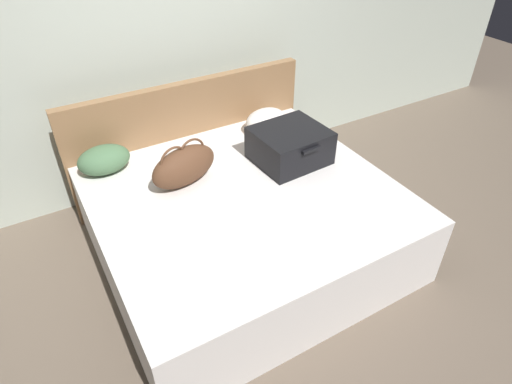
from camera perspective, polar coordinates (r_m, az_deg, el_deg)
ground_plane at (r=3.08m, az=2.50°, el=-12.12°), size 12.00×12.00×0.00m
back_wall at (r=3.66m, az=-11.68°, el=19.99°), size 8.00×0.10×2.60m
bed at (r=3.13m, az=-1.27°, el=-4.09°), size 1.97×1.84×0.54m
headboard at (r=3.72m, az=-8.56°, el=6.99°), size 2.01×0.08×0.98m
hard_case_large at (r=3.24m, az=4.42°, el=6.12°), size 0.53×0.50×0.25m
duffel_bag at (r=3.02m, az=-9.38°, el=3.37°), size 0.53×0.32×0.32m
pillow_near_headboard at (r=3.65m, az=1.28°, el=9.33°), size 0.39×0.29×0.19m
pillow_center_head at (r=3.30m, az=-19.23°, el=4.00°), size 0.38×0.27×0.20m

